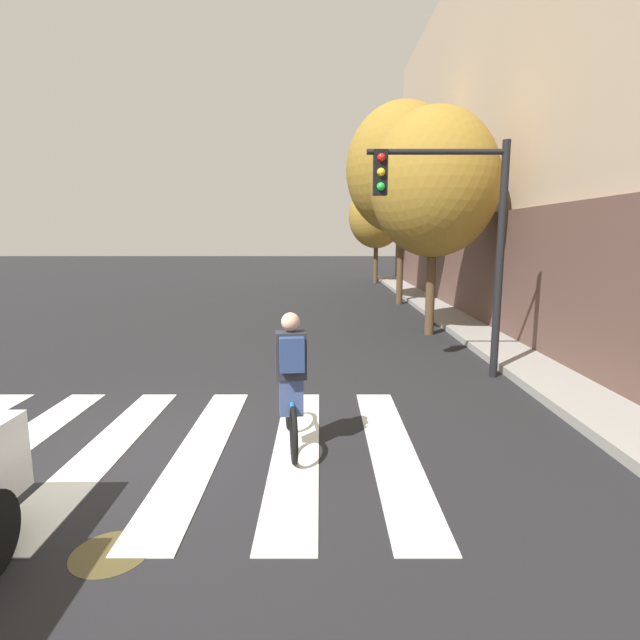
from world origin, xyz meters
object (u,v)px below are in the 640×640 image
manhole_cover (112,553)px  traffic_light_near (457,219)px  cyclist (293,382)px  fire_hydrant (518,321)px  street_tree_near (436,183)px  street_tree_far (378,216)px  street_tree_mid (404,169)px

manhole_cover → traffic_light_near: (4.09, 5.22, 2.86)m
cyclist → fire_hydrant: cyclist is taller
cyclist → traffic_light_near: traffic_light_near is taller
street_tree_near → street_tree_far: 14.83m
cyclist → fire_hydrant: (5.10, 6.14, -0.31)m
fire_hydrant → traffic_light_near: bearing=-128.6°
street_tree_near → street_tree_far: (0.20, 14.83, -0.24)m
manhole_cover → traffic_light_near: size_ratio=0.15×
street_tree_mid → street_tree_far: size_ratio=1.37×
street_tree_mid → street_tree_far: 8.91m
traffic_light_near → street_tree_mid: (0.66, 10.08, 2.14)m
manhole_cover → street_tree_far: street_tree_far is taller
fire_hydrant → street_tree_far: 16.30m
manhole_cover → street_tree_mid: street_tree_mid is taller
fire_hydrant → manhole_cover: bearing=-128.3°
street_tree_near → street_tree_mid: (0.15, 6.02, 1.11)m
cyclist → street_tree_near: street_tree_near is taller
manhole_cover → fire_hydrant: fire_hydrant is taller
traffic_light_near → cyclist: bearing=-130.8°
fire_hydrant → street_tree_far: street_tree_far is taller
traffic_light_near → street_tree_near: street_tree_near is taller
street_tree_mid → fire_hydrant: bearing=-76.4°
cyclist → street_tree_mid: size_ratio=0.23×
traffic_light_near → fire_hydrant: size_ratio=5.38×
traffic_light_near → street_tree_mid: street_tree_mid is taller
manhole_cover → street_tree_near: 11.07m
cyclist → street_tree_near: bearing=65.9°
manhole_cover → street_tree_mid: (4.75, 15.31, 5.00)m
cyclist → street_tree_far: size_ratio=0.32×
manhole_cover → fire_hydrant: size_ratio=0.82×
street_tree_near → street_tree_mid: size_ratio=0.78×
street_tree_near → street_tree_mid: bearing=88.6°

